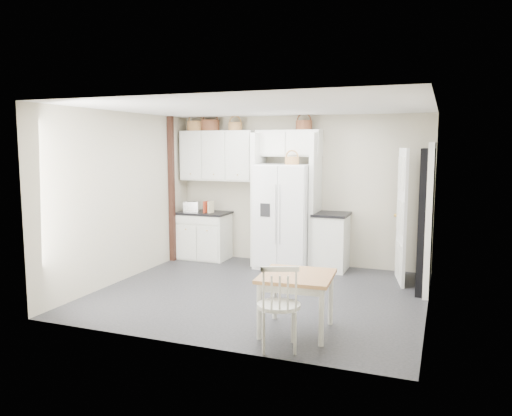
% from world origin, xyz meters
% --- Properties ---
extents(floor, '(4.50, 4.50, 0.00)m').
position_xyz_m(floor, '(0.00, 0.00, 0.00)').
color(floor, black).
rests_on(floor, ground).
extents(ceiling, '(4.50, 4.50, 0.00)m').
position_xyz_m(ceiling, '(0.00, 0.00, 2.60)').
color(ceiling, white).
rests_on(ceiling, wall_back).
extents(wall_back, '(4.50, 0.00, 4.50)m').
position_xyz_m(wall_back, '(0.00, 2.00, 1.30)').
color(wall_back, '#B1AC98').
rests_on(wall_back, floor).
extents(wall_left, '(0.00, 4.00, 4.00)m').
position_xyz_m(wall_left, '(-2.25, 0.00, 1.30)').
color(wall_left, '#B1AC98').
rests_on(wall_left, floor).
extents(wall_right, '(0.00, 4.00, 4.00)m').
position_xyz_m(wall_right, '(2.25, 0.00, 1.30)').
color(wall_right, '#B1AC98').
rests_on(wall_right, floor).
extents(refrigerator, '(0.92, 0.74, 1.77)m').
position_xyz_m(refrigerator, '(-0.15, 1.60, 0.89)').
color(refrigerator, white).
rests_on(refrigerator, floor).
extents(base_cab_left, '(0.90, 0.57, 0.83)m').
position_xyz_m(base_cab_left, '(-1.74, 1.70, 0.42)').
color(base_cab_left, white).
rests_on(base_cab_left, floor).
extents(base_cab_right, '(0.53, 0.63, 0.93)m').
position_xyz_m(base_cab_right, '(0.65, 1.70, 0.46)').
color(base_cab_right, white).
rests_on(base_cab_right, floor).
extents(dining_table, '(0.85, 0.85, 0.66)m').
position_xyz_m(dining_table, '(0.89, -1.22, 0.33)').
color(dining_table, '#9E5F37').
rests_on(dining_table, floor).
extents(windsor_chair, '(0.57, 0.54, 0.92)m').
position_xyz_m(windsor_chair, '(0.85, -1.75, 0.46)').
color(windsor_chair, white).
rests_on(windsor_chair, floor).
extents(counter_left, '(0.94, 0.61, 0.04)m').
position_xyz_m(counter_left, '(-1.74, 1.70, 0.85)').
color(counter_left, black).
rests_on(counter_left, base_cab_left).
extents(counter_right, '(0.57, 0.67, 0.04)m').
position_xyz_m(counter_right, '(0.65, 1.70, 0.95)').
color(counter_right, black).
rests_on(counter_right, base_cab_right).
extents(toaster, '(0.30, 0.21, 0.19)m').
position_xyz_m(toaster, '(-1.93, 1.60, 0.97)').
color(toaster, silver).
rests_on(toaster, counter_left).
extents(cookbook_red, '(0.06, 0.14, 0.21)m').
position_xyz_m(cookbook_red, '(-1.65, 1.62, 0.98)').
color(cookbook_red, '#A6341B').
rests_on(cookbook_red, counter_left).
extents(cookbook_cream, '(0.06, 0.15, 0.21)m').
position_xyz_m(cookbook_cream, '(-1.56, 1.62, 0.98)').
color(cookbook_cream, beige).
rests_on(cookbook_cream, counter_left).
extents(basket_upper_a, '(0.32, 0.32, 0.18)m').
position_xyz_m(basket_upper_a, '(-1.95, 1.83, 2.44)').
color(basket_upper_a, olive).
rests_on(basket_upper_a, upper_cabinet).
extents(basket_upper_b, '(0.33, 0.33, 0.20)m').
position_xyz_m(basket_upper_b, '(-1.65, 1.83, 2.45)').
color(basket_upper_b, brown).
rests_on(basket_upper_b, upper_cabinet).
extents(basket_upper_c, '(0.26, 0.26, 0.15)m').
position_xyz_m(basket_upper_c, '(-1.16, 1.83, 2.42)').
color(basket_upper_c, olive).
rests_on(basket_upper_c, upper_cabinet).
extents(basket_bridge_b, '(0.28, 0.28, 0.16)m').
position_xyz_m(basket_bridge_b, '(0.11, 1.83, 2.43)').
color(basket_bridge_b, brown).
rests_on(basket_bridge_b, bridge_cabinet).
extents(basket_fridge_b, '(0.24, 0.24, 0.13)m').
position_xyz_m(basket_fridge_b, '(0.00, 1.50, 1.84)').
color(basket_fridge_b, olive).
rests_on(basket_fridge_b, refrigerator).
extents(upper_cabinet, '(1.40, 0.34, 0.90)m').
position_xyz_m(upper_cabinet, '(-1.50, 1.83, 1.90)').
color(upper_cabinet, white).
rests_on(upper_cabinet, wall_back).
extents(bridge_cabinet, '(1.12, 0.34, 0.45)m').
position_xyz_m(bridge_cabinet, '(-0.15, 1.83, 2.12)').
color(bridge_cabinet, white).
rests_on(bridge_cabinet, wall_back).
extents(fridge_panel_left, '(0.08, 0.60, 2.30)m').
position_xyz_m(fridge_panel_left, '(-0.66, 1.70, 1.15)').
color(fridge_panel_left, white).
rests_on(fridge_panel_left, floor).
extents(fridge_panel_right, '(0.08, 0.60, 2.30)m').
position_xyz_m(fridge_panel_right, '(0.36, 1.70, 1.15)').
color(fridge_panel_right, white).
rests_on(fridge_panel_right, floor).
extents(trim_post, '(0.09, 0.09, 2.60)m').
position_xyz_m(trim_post, '(-2.20, 1.35, 1.30)').
color(trim_post, black).
rests_on(trim_post, floor).
extents(doorway_void, '(0.18, 0.85, 2.05)m').
position_xyz_m(doorway_void, '(2.16, 1.00, 1.02)').
color(doorway_void, black).
rests_on(doorway_void, floor).
extents(door_slab, '(0.21, 0.79, 2.05)m').
position_xyz_m(door_slab, '(1.80, 1.33, 1.02)').
color(door_slab, white).
rests_on(door_slab, floor).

